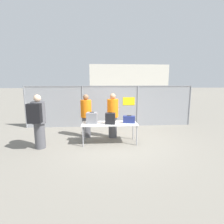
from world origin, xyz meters
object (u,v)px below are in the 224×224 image
security_worker_far (86,115)px  suitcase_grey (92,118)px  inspection_table (110,125)px  suitcase_navy (129,119)px  suitcase_black (110,118)px  traveler_hooded (38,120)px  utility_trailer (120,112)px  security_worker_near (113,115)px

security_worker_far → suitcase_grey: bearing=125.9°
inspection_table → suitcase_navy: bearing=0.5°
suitcase_black → security_worker_far: 1.28m
traveler_hooded → security_worker_far: size_ratio=1.05×
traveler_hooded → utility_trailer: size_ratio=0.43×
utility_trailer → traveler_hooded: bearing=-124.8°
suitcase_navy → security_worker_near: bearing=130.1°
traveler_hooded → security_worker_far: bearing=41.2°
traveler_hooded → security_worker_near: size_ratio=1.02×
suitcase_black → security_worker_far: (-0.92, 0.90, -0.04)m
suitcase_black → utility_trailer: suitcase_black is taller
security_worker_near → utility_trailer: bearing=-105.5°
inspection_table → utility_trailer: 4.42m
suitcase_grey → suitcase_black: size_ratio=1.00×
inspection_table → suitcase_black: 0.27m
suitcase_black → suitcase_grey: bearing=167.0°
suitcase_grey → security_worker_near: size_ratio=0.23×
security_worker_near → inspection_table: bearing=71.1°
suitcase_black → security_worker_far: security_worker_far is taller
suitcase_black → inspection_table: bearing=103.5°
inspection_table → security_worker_far: security_worker_far is taller
suitcase_grey → traveler_hooded: size_ratio=0.23×
suitcase_grey → suitcase_navy: suitcase_grey is taller
suitcase_grey → security_worker_near: bearing=36.9°
security_worker_near → security_worker_far: 1.07m
suitcase_black → traveler_hooded: 2.42m
suitcase_grey → utility_trailer: 4.57m
suitcase_grey → utility_trailer: size_ratio=0.10×
suitcase_black → traveler_hooded: bearing=-173.0°
suitcase_navy → traveler_hooded: 3.12m
security_worker_far → suitcase_black: bearing=152.4°
traveler_hooded → suitcase_navy: bearing=10.0°
utility_trailer → suitcase_black: bearing=-101.2°
suitcase_navy → suitcase_black: bearing=-171.0°
traveler_hooded → utility_trailer: (3.28, 4.72, -0.61)m
traveler_hooded → security_worker_near: bearing=25.0°
security_worker_far → utility_trailer: size_ratio=0.41×
suitcase_grey → traveler_hooded: (-1.74, -0.45, 0.06)m
suitcase_grey → traveler_hooded: 1.80m
utility_trailer → security_worker_near: bearing=-101.3°
suitcase_navy → traveler_hooded: traveler_hooded is taller
suitcase_navy → utility_trailer: bearing=87.5°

